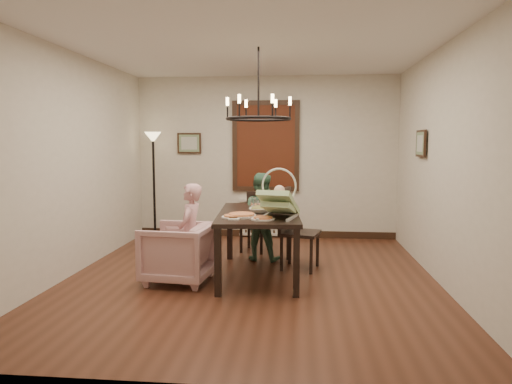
% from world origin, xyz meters
% --- Properties ---
extents(room_shell, '(4.51, 5.00, 2.81)m').
position_xyz_m(room_shell, '(0.00, 0.37, 1.40)').
color(room_shell, '#542C1C').
rests_on(room_shell, ground).
extents(dining_table, '(1.09, 1.78, 0.81)m').
position_xyz_m(dining_table, '(0.09, 0.13, 0.72)').
color(dining_table, black).
rests_on(dining_table, room_shell).
extents(chair_far, '(0.49, 0.49, 0.91)m').
position_xyz_m(chair_far, '(-0.08, 1.40, 0.45)').
color(chair_far, black).
rests_on(chair_far, room_shell).
extents(chair_right, '(0.58, 0.58, 1.08)m').
position_xyz_m(chair_right, '(0.61, 0.49, 0.54)').
color(chair_right, black).
rests_on(chair_right, room_shell).
extents(armchair, '(0.85, 0.83, 0.71)m').
position_xyz_m(armchair, '(-0.85, -0.21, 0.35)').
color(armchair, '#CA9A9C').
rests_on(armchair, room_shell).
extents(elderly_woman, '(0.26, 0.38, 0.98)m').
position_xyz_m(elderly_woman, '(-0.69, -0.22, 0.49)').
color(elderly_woman, pink).
rests_on(elderly_woman, room_shell).
extents(seated_man, '(0.56, 0.47, 1.03)m').
position_xyz_m(seated_man, '(0.04, 0.91, 0.51)').
color(seated_man, '#447256').
rests_on(seated_man, room_shell).
extents(baby_bouncer, '(0.55, 0.68, 0.39)m').
position_xyz_m(baby_bouncer, '(0.36, -0.28, 1.00)').
color(baby_bouncer, '#BCE59E').
rests_on(baby_bouncer, dining_table).
extents(salad_bowl, '(0.29, 0.29, 0.07)m').
position_xyz_m(salad_bowl, '(0.10, 0.08, 0.84)').
color(salad_bowl, white).
rests_on(salad_bowl, dining_table).
extents(pizza_platter, '(0.34, 0.34, 0.04)m').
position_xyz_m(pizza_platter, '(-0.07, -0.24, 0.83)').
color(pizza_platter, tan).
rests_on(pizza_platter, dining_table).
extents(drinking_glass, '(0.06, 0.06, 0.12)m').
position_xyz_m(drinking_glass, '(0.05, 0.29, 0.87)').
color(drinking_glass, silver).
rests_on(drinking_glass, dining_table).
extents(window_blinds, '(1.00, 0.03, 1.40)m').
position_xyz_m(window_blinds, '(0.00, 2.46, 1.60)').
color(window_blinds, '#571B11').
rests_on(window_blinds, room_shell).
extents(radiator, '(0.92, 0.12, 0.62)m').
position_xyz_m(radiator, '(0.00, 2.48, 0.35)').
color(radiator, silver).
rests_on(radiator, room_shell).
extents(picture_back, '(0.42, 0.03, 0.36)m').
position_xyz_m(picture_back, '(-1.35, 2.47, 1.65)').
color(picture_back, black).
rests_on(picture_back, room_shell).
extents(picture_right, '(0.03, 0.42, 0.36)m').
position_xyz_m(picture_right, '(2.21, 0.90, 1.65)').
color(picture_right, black).
rests_on(picture_right, room_shell).
extents(floor_lamp, '(0.30, 0.30, 1.80)m').
position_xyz_m(floor_lamp, '(-1.90, 2.15, 0.90)').
color(floor_lamp, black).
rests_on(floor_lamp, room_shell).
extents(chandelier, '(0.80, 0.80, 0.04)m').
position_xyz_m(chandelier, '(0.09, 0.13, 1.95)').
color(chandelier, black).
rests_on(chandelier, room_shell).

